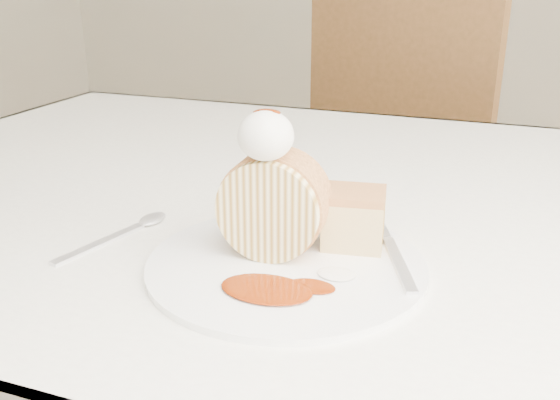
% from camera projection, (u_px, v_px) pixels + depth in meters
% --- Properties ---
extents(table, '(1.40, 0.90, 0.75)m').
position_uv_depth(table, '(340.00, 259.00, 0.80)').
color(table, silver).
rests_on(table, ground).
extents(chair_far, '(0.55, 0.55, 0.96)m').
position_uv_depth(chair_far, '(412.00, 160.00, 1.59)').
color(chair_far, brown).
rests_on(chair_far, ground).
extents(plate, '(0.30, 0.30, 0.01)m').
position_uv_depth(plate, '(286.00, 264.00, 0.58)').
color(plate, white).
rests_on(plate, table).
extents(roulade_slice, '(0.10, 0.06, 0.10)m').
position_uv_depth(roulade_slice, '(273.00, 205.00, 0.58)').
color(roulade_slice, beige).
rests_on(roulade_slice, plate).
extents(cake_chunk, '(0.07, 0.06, 0.05)m').
position_uv_depth(cake_chunk, '(354.00, 221.00, 0.60)').
color(cake_chunk, '#D58C50').
rests_on(cake_chunk, plate).
extents(whipped_cream, '(0.05, 0.05, 0.04)m').
position_uv_depth(whipped_cream, '(266.00, 136.00, 0.54)').
color(whipped_cream, white).
rests_on(whipped_cream, roulade_slice).
extents(caramel_drizzle, '(0.03, 0.02, 0.01)m').
position_uv_depth(caramel_drizzle, '(267.00, 106.00, 0.54)').
color(caramel_drizzle, '#722004').
rests_on(caramel_drizzle, whipped_cream).
extents(caramel_pool, '(0.09, 0.06, 0.00)m').
position_uv_depth(caramel_pool, '(266.00, 289.00, 0.52)').
color(caramel_pool, '#722004').
rests_on(caramel_pool, plate).
extents(fork, '(0.08, 0.15, 0.00)m').
position_uv_depth(fork, '(399.00, 264.00, 0.57)').
color(fork, silver).
rests_on(fork, plate).
extents(spoon, '(0.05, 0.14, 0.00)m').
position_uv_depth(spoon, '(100.00, 244.00, 0.63)').
color(spoon, silver).
rests_on(spoon, table).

